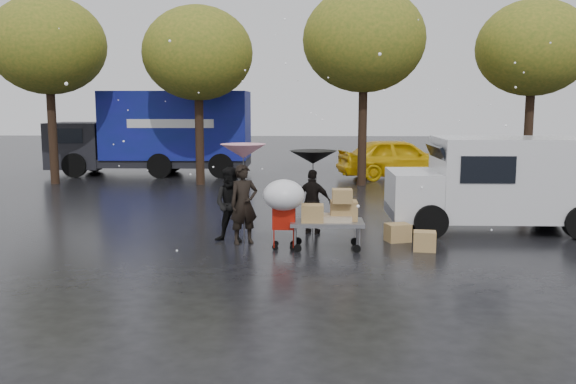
{
  "coord_description": "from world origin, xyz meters",
  "views": [
    {
      "loc": [
        0.53,
        -12.43,
        2.98
      ],
      "look_at": [
        0.08,
        1.0,
        1.03
      ],
      "focal_mm": 38.0,
      "sensor_mm": 36.0,
      "label": 1
    }
  ],
  "objects_px": {
    "vendor_cart": "(331,214)",
    "person_pink": "(244,204)",
    "shopping_cart": "(284,199)",
    "person_black": "(313,202)",
    "blue_truck": "(158,133)",
    "yellow_taxi": "(398,158)",
    "white_van": "(501,182)"
  },
  "relations": [
    {
      "from": "vendor_cart",
      "to": "yellow_taxi",
      "type": "distance_m",
      "value": 12.63
    },
    {
      "from": "yellow_taxi",
      "to": "person_black",
      "type": "bearing_deg",
      "value": 150.27
    },
    {
      "from": "person_pink",
      "to": "blue_truck",
      "type": "relative_size",
      "value": 0.21
    },
    {
      "from": "vendor_cart",
      "to": "white_van",
      "type": "bearing_deg",
      "value": 26.51
    },
    {
      "from": "white_van",
      "to": "person_pink",
      "type": "bearing_deg",
      "value": -164.91
    },
    {
      "from": "person_pink",
      "to": "blue_truck",
      "type": "xyz_separation_m",
      "value": [
        -4.99,
        12.77,
        0.9
      ]
    },
    {
      "from": "vendor_cart",
      "to": "white_van",
      "type": "distance_m",
      "value": 4.58
    },
    {
      "from": "person_black",
      "to": "white_van",
      "type": "bearing_deg",
      "value": -155.61
    },
    {
      "from": "person_pink",
      "to": "white_van",
      "type": "height_order",
      "value": "white_van"
    },
    {
      "from": "person_black",
      "to": "shopping_cart",
      "type": "distance_m",
      "value": 1.76
    },
    {
      "from": "yellow_taxi",
      "to": "shopping_cart",
      "type": "bearing_deg",
      "value": 149.95
    },
    {
      "from": "person_pink",
      "to": "blue_truck",
      "type": "height_order",
      "value": "blue_truck"
    },
    {
      "from": "vendor_cart",
      "to": "blue_truck",
      "type": "distance_m",
      "value": 14.91
    },
    {
      "from": "yellow_taxi",
      "to": "white_van",
      "type": "bearing_deg",
      "value": 173.59
    },
    {
      "from": "person_black",
      "to": "vendor_cart",
      "type": "height_order",
      "value": "person_black"
    },
    {
      "from": "shopping_cart",
      "to": "blue_truck",
      "type": "distance_m",
      "value": 14.61
    },
    {
      "from": "person_pink",
      "to": "white_van",
      "type": "distance_m",
      "value": 6.14
    },
    {
      "from": "person_black",
      "to": "blue_truck",
      "type": "xyz_separation_m",
      "value": [
        -6.47,
        11.73,
        1.01
      ]
    },
    {
      "from": "vendor_cart",
      "to": "yellow_taxi",
      "type": "xyz_separation_m",
      "value": [
        3.13,
        12.23,
        0.09
      ]
    },
    {
      "from": "person_pink",
      "to": "shopping_cart",
      "type": "xyz_separation_m",
      "value": [
        0.88,
        -0.59,
        0.21
      ]
    },
    {
      "from": "person_black",
      "to": "blue_truck",
      "type": "height_order",
      "value": "blue_truck"
    },
    {
      "from": "vendor_cart",
      "to": "person_pink",
      "type": "bearing_deg",
      "value": 166.67
    },
    {
      "from": "vendor_cart",
      "to": "shopping_cart",
      "type": "xyz_separation_m",
      "value": [
        -0.97,
        -0.15,
        0.34
      ]
    },
    {
      "from": "person_pink",
      "to": "shopping_cart",
      "type": "height_order",
      "value": "person_pink"
    },
    {
      "from": "vendor_cart",
      "to": "yellow_taxi",
      "type": "height_order",
      "value": "yellow_taxi"
    },
    {
      "from": "white_van",
      "to": "person_black",
      "type": "bearing_deg",
      "value": -172.84
    },
    {
      "from": "person_pink",
      "to": "shopping_cart",
      "type": "bearing_deg",
      "value": -59.68
    },
    {
      "from": "white_van",
      "to": "yellow_taxi",
      "type": "relative_size",
      "value": 1.02
    },
    {
      "from": "white_van",
      "to": "yellow_taxi",
      "type": "height_order",
      "value": "white_van"
    },
    {
      "from": "person_pink",
      "to": "vendor_cart",
      "type": "xyz_separation_m",
      "value": [
        1.85,
        -0.44,
        -0.13
      ]
    },
    {
      "from": "vendor_cart",
      "to": "blue_truck",
      "type": "relative_size",
      "value": 0.18
    },
    {
      "from": "vendor_cart",
      "to": "blue_truck",
      "type": "height_order",
      "value": "blue_truck"
    }
  ]
}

